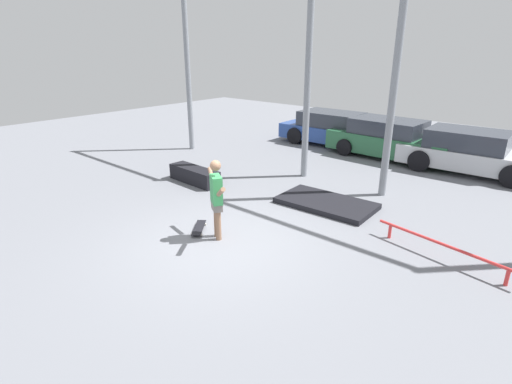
{
  "coord_description": "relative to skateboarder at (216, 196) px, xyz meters",
  "views": [
    {
      "loc": [
        5.55,
        -5.25,
        3.98
      ],
      "look_at": [
        -0.09,
        1.28,
        0.79
      ],
      "focal_mm": 28.0,
      "sensor_mm": 36.0,
      "label": 1
    }
  ],
  "objects": [
    {
      "name": "skateboard",
      "position": [
        -0.6,
        -0.02,
        -0.93
      ],
      "size": [
        0.67,
        0.77,
        0.08
      ],
      "rotation": [
        0.0,
        0.0,
        -0.89
      ],
      "color": "black",
      "rests_on": "ground_plane"
    },
    {
      "name": "canopy_support_left",
      "position": [
        -3.85,
        4.91,
        3.16
      ],
      "size": [
        5.7,
        0.2,
        6.93
      ],
      "color": "gray",
      "rests_on": "ground_plane"
    },
    {
      "name": "grind_rail",
      "position": [
        4.01,
        2.24,
        -0.71
      ],
      "size": [
        2.84,
        0.59,
        0.35
      ],
      "rotation": [
        0.0,
        0.0,
        -0.18
      ],
      "color": "red",
      "rests_on": "ground_plane"
    },
    {
      "name": "grind_box",
      "position": [
        -3.26,
        2.16,
        -0.75
      ],
      "size": [
        1.84,
        0.61,
        0.47
      ],
      "primitive_type": "cube",
      "rotation": [
        0.0,
        0.0,
        -0.04
      ],
      "color": "black",
      "rests_on": "ground_plane"
    },
    {
      "name": "parked_car_silver",
      "position": [
        2.77,
        8.78,
        -0.31
      ],
      "size": [
        4.42,
        2.1,
        1.4
      ],
      "rotation": [
        0.0,
        0.0,
        0.04
      ],
      "color": "#B7BABF",
      "rests_on": "ground_plane"
    },
    {
      "name": "parked_car_green",
      "position": [
        0.02,
        8.87,
        -0.31
      ],
      "size": [
        4.63,
        2.08,
        1.42
      ],
      "rotation": [
        0.0,
        0.0,
        -0.04
      ],
      "color": "#28603D",
      "rests_on": "ground_plane"
    },
    {
      "name": "parked_car_blue",
      "position": [
        -2.63,
        9.27,
        -0.32
      ],
      "size": [
        4.55,
        2.02,
        1.37
      ],
      "rotation": [
        0.0,
        0.0,
        0.03
      ],
      "color": "#284793",
      "rests_on": "ground_plane"
    },
    {
      "name": "skateboarder",
      "position": [
        0.0,
        0.0,
        0.0
      ],
      "size": [
        1.31,
        0.88,
        1.77
      ],
      "rotation": [
        0.0,
        0.0,
        -0.57
      ],
      "color": "#8C664C",
      "rests_on": "ground_plane"
    },
    {
      "name": "manual_pad",
      "position": [
        0.81,
        3.17,
        -0.92
      ],
      "size": [
        2.54,
        1.5,
        0.14
      ],
      "primitive_type": "cube",
      "rotation": [
        0.0,
        0.0,
        0.05
      ],
      "color": "black",
      "rests_on": "ground_plane"
    },
    {
      "name": "ground_plane",
      "position": [
        0.23,
        -0.16,
        -0.99
      ],
      "size": [
        36.0,
        36.0,
        0.0
      ],
      "primitive_type": "plane",
      "color": "slate"
    }
  ]
}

